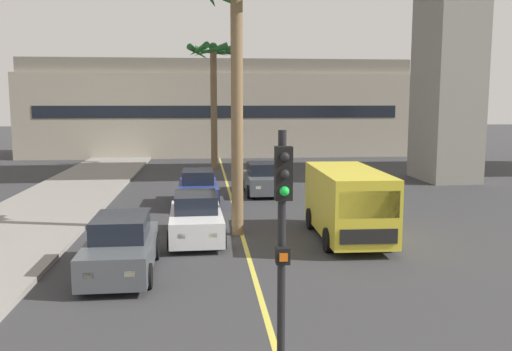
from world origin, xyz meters
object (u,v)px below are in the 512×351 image
object	(u,v)px
car_queue_third	(196,218)
palm_tree_mid_median	(214,70)
car_queue_second	(198,189)
delivery_van	(348,202)
traffic_light_median_near	(282,234)
car_queue_front	(121,247)
palm_tree_near_median	(237,25)
car_queue_fourth	(262,179)

from	to	relation	value
car_queue_third	palm_tree_mid_median	size ratio (longest dim) A/B	0.48
car_queue_second	delivery_van	world-z (taller)	delivery_van
traffic_light_median_near	car_queue_front	bearing A→B (deg)	115.87
palm_tree_near_median	car_queue_fourth	bearing A→B (deg)	78.13
car_queue_front	car_queue_fourth	world-z (taller)	same
car_queue_second	traffic_light_median_near	distance (m)	17.01
car_queue_second	traffic_light_median_near	size ratio (longest dim) A/B	0.98
car_queue_second	car_queue_fourth	size ratio (longest dim) A/B	0.99
car_queue_fourth	delivery_van	world-z (taller)	delivery_van
delivery_van	palm_tree_mid_median	size ratio (longest dim) A/B	0.61
car_queue_front	palm_tree_mid_median	size ratio (longest dim) A/B	0.48
car_queue_second	delivery_van	distance (m)	8.52
palm_tree_near_median	palm_tree_mid_median	size ratio (longest dim) A/B	1.02
traffic_light_median_near	car_queue_third	bearing A→B (deg)	97.63
car_queue_fourth	traffic_light_median_near	xyz separation A→B (m)	(-1.83, -19.53, 1.99)
delivery_van	traffic_light_median_near	size ratio (longest dim) A/B	1.26
car_queue_third	delivery_van	size ratio (longest dim) A/B	0.78
traffic_light_median_near	palm_tree_mid_median	distance (m)	30.84
car_queue_fourth	traffic_light_median_near	distance (m)	19.71
car_queue_fourth	palm_tree_near_median	size ratio (longest dim) A/B	0.47
car_queue_second	car_queue_fourth	bearing A→B (deg)	39.91
car_queue_fourth	palm_tree_near_median	xyz separation A→B (m)	(-1.79, -8.53, 6.42)
palm_tree_near_median	palm_tree_mid_median	world-z (taller)	palm_tree_near_median
car_queue_second	car_queue_third	world-z (taller)	same
car_queue_fourth	traffic_light_median_near	size ratio (longest dim) A/B	0.99
car_queue_front	palm_tree_mid_median	bearing A→B (deg)	82.70
car_queue_third	palm_tree_near_median	distance (m)	6.60
palm_tree_near_median	palm_tree_mid_median	xyz separation A→B (m)	(-0.37, 19.57, -0.36)
traffic_light_median_near	palm_tree_mid_median	xyz separation A→B (m)	(-0.34, 30.57, 4.07)
car_queue_second	car_queue_front	bearing A→B (deg)	-101.28
car_queue_third	palm_tree_near_median	world-z (taller)	palm_tree_near_median
car_queue_front	car_queue_second	xyz separation A→B (m)	(1.97, 9.90, 0.00)
car_queue_front	palm_tree_mid_median	xyz separation A→B (m)	(3.03, 23.63, 6.06)
car_queue_third	palm_tree_mid_median	distance (m)	21.03
car_queue_front	palm_tree_near_median	bearing A→B (deg)	50.07
car_queue_fourth	delivery_van	distance (m)	9.71
delivery_van	traffic_light_median_near	distance (m)	10.76
traffic_light_median_near	car_queue_second	bearing A→B (deg)	94.72
car_queue_fourth	delivery_van	size ratio (longest dim) A/B	0.78
car_queue_front	delivery_van	size ratio (longest dim) A/B	0.78
car_queue_third	traffic_light_median_near	bearing A→B (deg)	-82.37
car_queue_second	traffic_light_median_near	xyz separation A→B (m)	(1.39, -16.84, 1.99)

